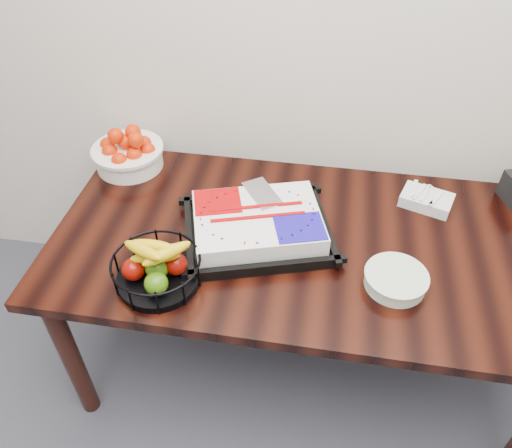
% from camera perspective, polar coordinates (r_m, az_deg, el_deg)
% --- Properties ---
extents(table, '(1.80, 0.90, 0.75)m').
position_cam_1_polar(table, '(1.83, 5.61, -3.60)').
color(table, black).
rests_on(table, ground).
extents(cake_tray, '(0.59, 0.52, 0.10)m').
position_cam_1_polar(cake_tray, '(1.75, 0.17, -0.14)').
color(cake_tray, black).
rests_on(cake_tray, table).
extents(tangerine_bowl, '(0.29, 0.29, 0.19)m').
position_cam_1_polar(tangerine_bowl, '(2.13, -14.48, 8.22)').
color(tangerine_bowl, white).
rests_on(tangerine_bowl, table).
extents(fruit_basket, '(0.29, 0.29, 0.15)m').
position_cam_1_polar(fruit_basket, '(1.61, -11.26, -4.95)').
color(fruit_basket, black).
rests_on(fruit_basket, table).
extents(plate_stack, '(0.20, 0.20, 0.05)m').
position_cam_1_polar(plate_stack, '(1.66, 15.66, -6.16)').
color(plate_stack, white).
rests_on(plate_stack, table).
extents(fork_bag, '(0.21, 0.17, 0.05)m').
position_cam_1_polar(fork_bag, '(1.99, 18.91, 2.67)').
color(fork_bag, silver).
rests_on(fork_bag, table).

